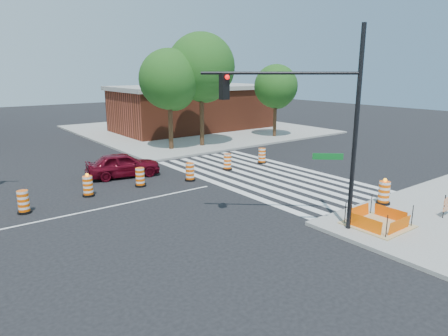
{
  "coord_description": "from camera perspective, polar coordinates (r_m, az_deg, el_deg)",
  "views": [
    {
      "loc": [
        -4.86,
        -17.14,
        6.16
      ],
      "look_at": [
        6.83,
        -1.76,
        1.4
      ],
      "focal_mm": 32.0,
      "sensor_mm": 36.0,
      "label": 1
    }
  ],
  "objects": [
    {
      "name": "sidewalk_ne",
      "position": [
        42.36,
        -4.16,
        5.55
      ],
      "size": [
        22.0,
        22.0,
        0.15
      ],
      "primitive_type": "cube",
      "color": "gray",
      "rests_on": "ground"
    },
    {
      "name": "median_drum_8",
      "position": [
        27.09,
        5.45,
        1.68
      ],
      "size": [
        0.6,
        0.6,
        1.02
      ],
      "color": "black",
      "rests_on": "ground"
    },
    {
      "name": "median_drum_6",
      "position": [
        22.79,
        -4.88,
        -0.64
      ],
      "size": [
        0.6,
        0.6,
        1.02
      ],
      "color": "black",
      "rests_on": "ground"
    },
    {
      "name": "pit_drum",
      "position": [
        19.74,
        21.88,
        -3.37
      ],
      "size": [
        0.62,
        0.62,
        1.23
      ],
      "color": "black",
      "rests_on": "ground"
    },
    {
      "name": "median_drum_3",
      "position": [
        19.71,
        -26.72,
        -4.44
      ],
      "size": [
        0.6,
        0.6,
        1.02
      ],
      "color": "black",
      "rests_on": "ground"
    },
    {
      "name": "excavation_pit",
      "position": [
        17.13,
        21.08,
        -7.41
      ],
      "size": [
        2.2,
        2.2,
        0.9
      ],
      "color": "tan",
      "rests_on": "ground"
    },
    {
      "name": "ground",
      "position": [
        18.85,
        -20.3,
        -6.13
      ],
      "size": [
        120.0,
        120.0,
        0.0
      ],
      "primitive_type": "plane",
      "color": "black",
      "rests_on": "ground"
    },
    {
      "name": "lane_centerline",
      "position": [
        18.85,
        -20.3,
        -6.12
      ],
      "size": [
        14.0,
        0.12,
        0.01
      ],
      "primitive_type": "cube",
      "color": "silver",
      "rests_on": "ground"
    },
    {
      "name": "barricade",
      "position": [
        19.29,
        29.38,
        -4.44
      ],
      "size": [
        0.85,
        0.07,
        1.0
      ],
      "rotation": [
        0.0,
        0.0,
        0.04
      ],
      "color": "#FF5A05",
      "rests_on": "ground"
    },
    {
      "name": "brick_storefront",
      "position": [
        42.09,
        -4.21,
        8.57
      ],
      "size": [
        16.5,
        8.5,
        4.6
      ],
      "color": "maroon",
      "rests_on": "ground"
    },
    {
      "name": "median_drum_4",
      "position": [
        21.07,
        -18.86,
        -2.53
      ],
      "size": [
        0.6,
        0.6,
        1.18
      ],
      "color": "black",
      "rests_on": "ground"
    },
    {
      "name": "tree_north_c",
      "position": [
        31.12,
        -7.77,
        11.97
      ],
      "size": [
        4.57,
        4.57,
        7.76
      ],
      "color": "#382314",
      "rests_on": "ground"
    },
    {
      "name": "crosswalk_east",
      "position": [
        24.11,
        5.28,
        -1.0
      ],
      "size": [
        6.75,
        13.5,
        0.01
      ],
      "color": "silver",
      "rests_on": "ground"
    },
    {
      "name": "tree_north_e",
      "position": [
        37.24,
        7.42,
        11.16
      ],
      "size": [
        3.93,
        3.93,
        6.68
      ],
      "color": "#382314",
      "rests_on": "ground"
    },
    {
      "name": "tree_north_d",
      "position": [
        32.34,
        -3.23,
        13.68
      ],
      "size": [
        5.32,
        5.32,
        9.05
      ],
      "color": "#382314",
      "rests_on": "ground"
    },
    {
      "name": "signal_pole_se",
      "position": [
        15.1,
        12.6,
        7.86
      ],
      "size": [
        4.43,
        3.87,
        7.61
      ],
      "rotation": [
        0.0,
        0.0,
        2.43
      ],
      "color": "black",
      "rests_on": "ground"
    },
    {
      "name": "median_drum_7",
      "position": [
        25.18,
        0.5,
        0.81
      ],
      "size": [
        0.6,
        0.6,
        1.02
      ],
      "color": "black",
      "rests_on": "ground"
    },
    {
      "name": "red_coupe",
      "position": [
        24.25,
        -14.22,
        0.46
      ],
      "size": [
        4.52,
        2.55,
        1.45
      ],
      "primitive_type": "imported",
      "rotation": [
        0.0,
        0.0,
        1.36
      ],
      "color": "#580715",
      "rests_on": "ground"
    },
    {
      "name": "median_drum_5",
      "position": [
        22.08,
        -11.89,
        -1.37
      ],
      "size": [
        0.6,
        0.6,
        1.02
      ],
      "color": "black",
      "rests_on": "ground"
    }
  ]
}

